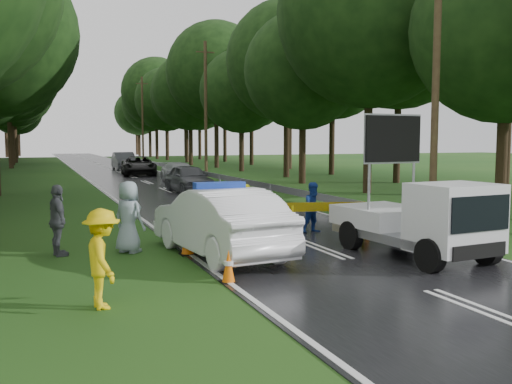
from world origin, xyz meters
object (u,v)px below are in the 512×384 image
barrier (319,212)px  civilian (314,208)px  police_sedan (220,222)px  queue_car_first (189,179)px  officer (244,212)px  queue_car_third (139,166)px  queue_car_fourth (124,161)px  queue_car_second (180,173)px  work_truck (421,220)px

barrier → civilian: size_ratio=1.67×
police_sedan → queue_car_first: 16.60m
officer → civilian: 2.42m
barrier → queue_car_first: 15.30m
civilian → queue_car_third: 29.42m
police_sedan → queue_car_fourth: bearing=-102.0°
police_sedan → officer: 2.36m
police_sedan → civilian: 4.38m
police_sedan → queue_car_second: bearing=-108.4°
civilian → queue_car_third: civilian is taller
queue_car_first → work_truck: bearing=-90.5°
civilian → work_truck: bearing=-88.4°
queue_car_fourth → barrier: bearing=-90.2°
police_sedan → queue_car_fourth: 39.32m
barrier → queue_car_second: (1.54, 22.42, -0.18)m
barrier → queue_car_second: size_ratio=0.58×
civilian → queue_car_first: civilian is taller
work_truck → barrier: bearing=106.6°
queue_car_first → queue_car_third: 15.45m
work_truck → police_sedan: bearing=150.2°
queue_car_second → queue_car_third: (-1.27, 8.33, 0.10)m
queue_car_third → queue_car_fourth: size_ratio=1.09×
police_sedan → civilian: size_ratio=3.37×
civilian → queue_car_third: (-0.25, 29.42, -0.02)m
queue_car_second → queue_car_fourth: 15.87m
queue_car_first → queue_car_third: (0.00, 15.45, 0.00)m
barrier → queue_car_fourth: 38.23m
barrier → queue_car_second: bearing=100.9°
queue_car_first → officer: bearing=-101.9°
officer → queue_car_fourth: (2.16, 37.23, 0.02)m
work_truck → queue_car_first: work_truck is taller
work_truck → queue_car_second: 25.40m
queue_car_third → officer: bearing=-88.5°
barrier → queue_car_third: bearing=104.3°
police_sedan → queue_car_third: (3.50, 31.68, -0.08)m
civilian → queue_car_fourth: queue_car_fourth is taller
work_truck → officer: 5.02m
civilian → officer: bearing=-179.2°
work_truck → queue_car_first: bearing=88.0°
civilian → queue_car_second: civilian is taller
work_truck → civilian: bearing=93.7°
work_truck → civilian: 4.36m
work_truck → queue_car_third: bearing=86.7°
queue_car_first → civilian: bearing=-92.3°
barrier → officer: officer is taller
officer → queue_car_third: officer is taller
barrier → queue_car_second: queue_car_second is taller
police_sedan → work_truck: 4.86m
officer → queue_car_second: officer is taller
work_truck → barrier: (-1.17, 2.98, -0.11)m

